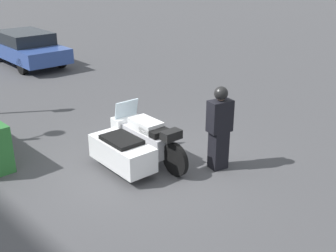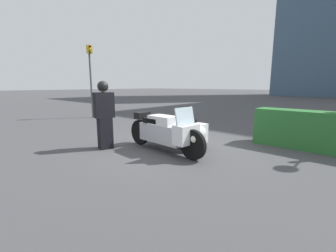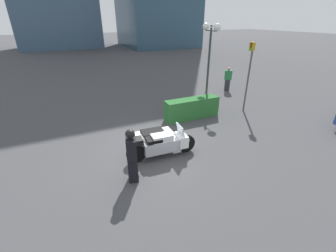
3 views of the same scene
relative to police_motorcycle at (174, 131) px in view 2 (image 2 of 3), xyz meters
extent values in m
plane|color=#424244|center=(-0.42, -0.02, -0.48)|extent=(160.00, 160.00, 0.00)
cylinder|color=black|center=(0.91, -0.44, -0.13)|extent=(0.70, 0.14, 0.70)
cylinder|color=black|center=(-1.01, -0.32, -0.13)|extent=(0.70, 0.14, 0.70)
cylinder|color=black|center=(-0.19, 0.34, -0.21)|extent=(0.55, 0.13, 0.54)
cube|color=#B7B7BC|center=(-0.05, -0.38, -0.01)|extent=(1.38, 0.53, 0.45)
cube|color=white|center=(-0.05, -0.38, 0.32)|extent=(0.76, 0.47, 0.24)
cube|color=black|center=(-0.36, -0.36, 0.30)|extent=(0.57, 0.46, 0.12)
cube|color=white|center=(0.71, -0.43, 0.08)|extent=(0.36, 0.63, 0.44)
cube|color=silver|center=(0.66, -0.42, 0.50)|extent=(0.15, 0.59, 0.40)
sphere|color=white|center=(0.95, -0.44, 0.01)|extent=(0.18, 0.18, 0.18)
cube|color=white|center=(-0.13, 0.34, -0.06)|extent=(1.56, 0.77, 0.50)
sphere|color=white|center=(0.52, 0.30, -0.04)|extent=(0.48, 0.48, 0.47)
cube|color=black|center=(-0.13, 0.34, 0.23)|extent=(0.87, 0.62, 0.09)
cube|color=black|center=(-0.89, -0.33, 0.37)|extent=(0.26, 0.42, 0.18)
cube|color=black|center=(-1.38, -1.21, -0.06)|extent=(0.37, 0.40, 0.83)
cube|color=black|center=(-1.38, -1.21, 0.68)|extent=(0.40, 0.54, 0.65)
sphere|color=tan|center=(-1.38, -1.21, 1.12)|extent=(0.22, 0.22, 0.22)
sphere|color=black|center=(-1.38, -1.21, 1.16)|extent=(0.28, 0.28, 0.28)
cube|color=#28662D|center=(2.74, 2.30, 0.03)|extent=(2.80, 0.66, 1.01)
cylinder|color=#4C4C4C|center=(-6.95, 1.63, 1.13)|extent=(0.09, 0.09, 3.21)
cube|color=#B79319|center=(-6.89, 1.62, 2.93)|extent=(0.18, 0.28, 0.40)
sphere|color=#410707|center=(-6.82, 1.61, 3.06)|extent=(0.11, 0.11, 0.11)
sphere|color=orange|center=(-6.82, 1.61, 2.93)|extent=(0.11, 0.11, 0.11)
sphere|color=#07350F|center=(-6.82, 1.61, 2.80)|extent=(0.11, 0.11, 0.11)
torus|color=black|center=(-9.38, 4.27, -0.16)|extent=(0.68, 0.12, 0.68)
torus|color=black|center=(-10.36, 4.39, -0.16)|extent=(0.68, 0.12, 0.68)
cylinder|color=#B21E1E|center=(-9.87, 4.33, -0.10)|extent=(0.89, 0.16, 0.05)
cylinder|color=#B21E1E|center=(-10.02, 4.35, 0.06)|extent=(0.04, 0.04, 0.32)
camera|label=1|loc=(-6.41, 5.00, 3.64)|focal=45.00mm
camera|label=2|loc=(3.73, -4.44, 1.19)|focal=24.00mm
camera|label=3|loc=(-2.76, -6.79, 4.12)|focal=24.00mm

